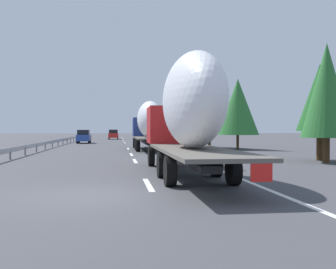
{
  "coord_description": "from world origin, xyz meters",
  "views": [
    {
      "loc": [
        -11.61,
        -0.73,
        1.93
      ],
      "look_at": [
        18.39,
        -4.61,
        1.51
      ],
      "focal_mm": 42.11,
      "sensor_mm": 36.0,
      "label": 1
    }
  ],
  "objects": [
    {
      "name": "road_sign",
      "position": [
        43.55,
        -6.7,
        2.32
      ],
      "size": [
        0.1,
        0.9,
        3.37
      ],
      "color": "gray",
      "rests_on": "ground_plane"
    },
    {
      "name": "lane_stripe_3",
      "position": [
        27.29,
        -1.8,
        0.0
      ],
      "size": [
        3.2,
        0.2,
        0.01
      ],
      "primitive_type": "cube",
      "color": "white",
      "rests_on": "ground_plane"
    },
    {
      "name": "truck_lead",
      "position": [
        24.44,
        -3.6,
        2.45
      ],
      "size": [
        12.6,
        2.55,
        4.4
      ],
      "color": "navy",
      "rests_on": "ground_plane"
    },
    {
      "name": "lane_stripe_7",
      "position": [
        68.0,
        -1.8,
        0.0
      ],
      "size": [
        3.2,
        0.2,
        0.01
      ],
      "primitive_type": "cube",
      "color": "white",
      "rests_on": "ground_plane"
    },
    {
      "name": "tree_5",
      "position": [
        57.52,
        -9.65,
        4.05
      ],
      "size": [
        3.95,
        3.95,
        6.28
      ],
      "color": "#472D19",
      "rests_on": "ground_plane"
    },
    {
      "name": "lane_stripe_4",
      "position": [
        44.09,
        -1.8,
        0.0
      ],
      "size": [
        3.2,
        0.2,
        0.01
      ],
      "primitive_type": "cube",
      "color": "white",
      "rests_on": "ground_plane"
    },
    {
      "name": "guardrail_median",
      "position": [
        43.0,
        6.0,
        0.58
      ],
      "size": [
        94.0,
        0.1,
        0.76
      ],
      "color": "#9EA0A5",
      "rests_on": "ground_plane"
    },
    {
      "name": "lane_stripe_8",
      "position": [
        80.77,
        -1.8,
        0.0
      ],
      "size": [
        3.2,
        0.2,
        0.01
      ],
      "primitive_type": "cube",
      "color": "white",
      "rests_on": "ground_plane"
    },
    {
      "name": "lane_stripe_1",
      "position": [
        12.21,
        -1.8,
        0.0
      ],
      "size": [
        3.2,
        0.2,
        0.01
      ],
      "primitive_type": "cube",
      "color": "white",
      "rests_on": "ground_plane"
    },
    {
      "name": "lane_stripe_5",
      "position": [
        56.0,
        -1.8,
        0.0
      ],
      "size": [
        3.2,
        0.2,
        0.01
      ],
      "primitive_type": "cube",
      "color": "white",
      "rests_on": "ground_plane"
    },
    {
      "name": "tree_4",
      "position": [
        9.58,
        -12.63,
        4.14
      ],
      "size": [
        2.88,
        2.88,
        6.87
      ],
      "color": "#472D19",
      "rests_on": "ground_plane"
    },
    {
      "name": "tree_2",
      "position": [
        24.52,
        -12.08,
        4.04
      ],
      "size": [
        3.99,
        3.99,
        6.71
      ],
      "color": "#472D19",
      "rests_on": "ground_plane"
    },
    {
      "name": "lane_stripe_2",
      "position": [
        18.32,
        -1.8,
        0.0
      ],
      "size": [
        3.2,
        0.2,
        0.01
      ],
      "primitive_type": "cube",
      "color": "white",
      "rests_on": "ground_plane"
    },
    {
      "name": "truck_trailing",
      "position": [
        4.22,
        -3.6,
        2.66
      ],
      "size": [
        13.74,
        2.55,
        4.84
      ],
      "color": "#B21919",
      "rests_on": "ground_plane"
    },
    {
      "name": "edge_line_right",
      "position": [
        45.0,
        -5.5,
        0.0
      ],
      "size": [
        110.0,
        0.2,
        0.01
      ],
      "primitive_type": "cube",
      "color": "white",
      "rests_on": "ground_plane"
    },
    {
      "name": "tree_1",
      "position": [
        11.22,
        -13.11,
        3.86
      ],
      "size": [
        2.82,
        2.82,
        5.95
      ],
      "color": "#472D19",
      "rests_on": "ground_plane"
    },
    {
      "name": "lane_stripe_6",
      "position": [
        58.49,
        -1.8,
        0.0
      ],
      "size": [
        3.2,
        0.2,
        0.01
      ],
      "primitive_type": "cube",
      "color": "white",
      "rests_on": "ground_plane"
    },
    {
      "name": "car_blue_sedan",
      "position": [
        42.93,
        3.77,
        0.92
      ],
      "size": [
        4.24,
        1.75,
        1.83
      ],
      "color": "#28479E",
      "rests_on": "ground_plane"
    },
    {
      "name": "tree_0",
      "position": [
        28.58,
        -10.29,
        4.5
      ],
      "size": [
        3.62,
        3.62,
        7.02
      ],
      "color": "#472D19",
      "rests_on": "ground_plane"
    },
    {
      "name": "ground_plane",
      "position": [
        40.0,
        0.0,
        0.0
      ],
      "size": [
        260.0,
        260.0,
        0.0
      ],
      "primitive_type": "plane",
      "color": "#424247"
    },
    {
      "name": "lane_stripe_0",
      "position": [
        2.0,
        -1.8,
        0.0
      ],
      "size": [
        3.2,
        0.2,
        0.01
      ],
      "primitive_type": "cube",
      "color": "white",
      "rests_on": "ground_plane"
    },
    {
      "name": "tree_3",
      "position": [
        78.31,
        -11.37,
        4.42
      ],
      "size": [
        2.71,
        2.71,
        7.35
      ],
      "color": "#472D19",
      "rests_on": "ground_plane"
    },
    {
      "name": "car_red_compact",
      "position": [
        63.31,
        -0.03,
        0.93
      ],
      "size": [
        4.13,
        1.85,
        1.83
      ],
      "color": "red",
      "rests_on": "ground_plane"
    }
  ]
}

